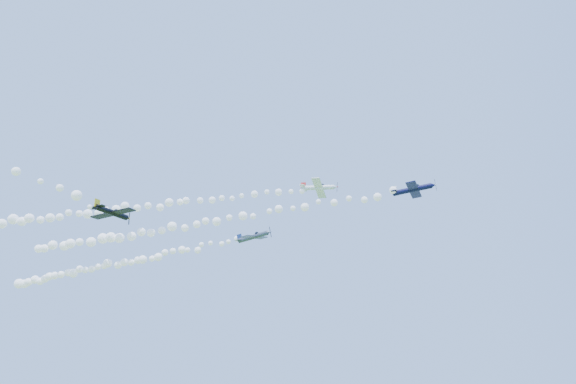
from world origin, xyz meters
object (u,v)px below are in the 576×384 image
(plane_navy, at_px, (414,189))
(plane_grey, at_px, (254,237))
(plane_black, at_px, (113,213))
(plane_white, at_px, (319,188))

(plane_navy, relative_size, plane_grey, 1.08)
(plane_navy, distance_m, plane_black, 49.88)
(plane_white, height_order, plane_navy, plane_white)
(plane_white, relative_size, plane_navy, 0.96)
(plane_navy, height_order, plane_black, plane_navy)
(plane_white, distance_m, plane_navy, 18.95)
(plane_navy, xyz_separation_m, plane_black, (-36.27, -32.19, -11.69))
(plane_white, bearing_deg, plane_black, -123.48)
(plane_white, distance_m, plane_black, 42.91)
(plane_white, xyz_separation_m, plane_navy, (18.12, -3.10, -4.63))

